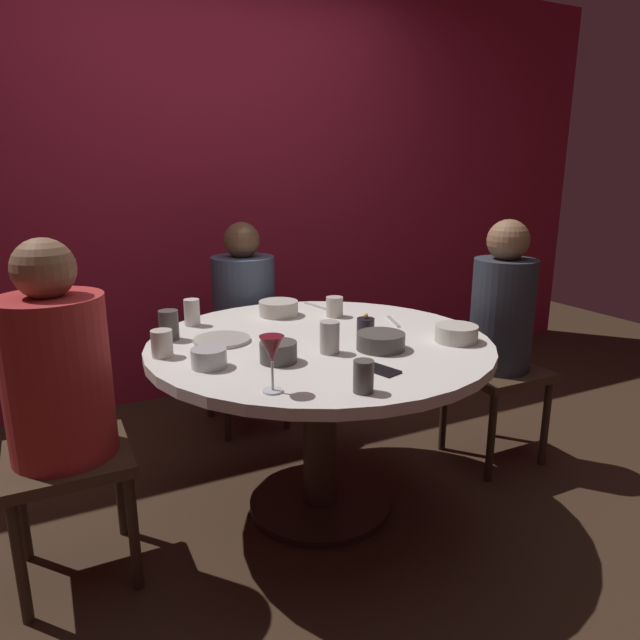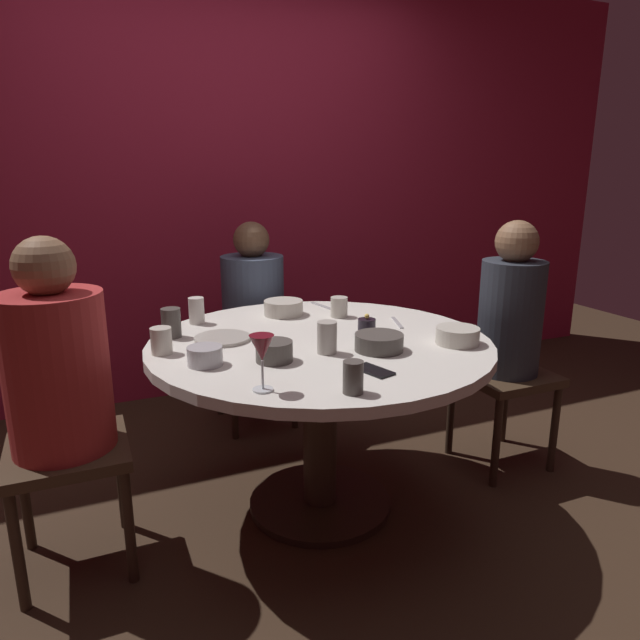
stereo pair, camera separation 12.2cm
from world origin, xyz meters
TOP-DOWN VIEW (x-y plane):
  - ground_plane at (0.00, 0.00)m, footprint 8.00×8.00m
  - back_wall at (0.00, 1.55)m, footprint 6.00×0.10m
  - dining_table at (0.00, 0.00)m, footprint 1.35×1.35m
  - seated_diner_left at (-0.95, 0.00)m, footprint 0.40×0.40m
  - seated_diner_back at (0.00, 0.92)m, footprint 0.40×0.40m
  - seated_diner_right at (0.95, 0.00)m, footprint 0.40×0.40m
  - candle_holder at (0.20, -0.02)m, footprint 0.07×0.07m
  - wine_glass at (-0.37, -0.42)m, footprint 0.08×0.08m
  - dinner_plate at (-0.36, 0.15)m, footprint 0.22×0.22m
  - cell_phone at (0.02, -0.41)m, footprint 0.11×0.15m
  - bowl_serving_large at (-0.48, -0.12)m, footprint 0.12×0.12m
  - bowl_salad_center at (0.15, -0.21)m, footprint 0.18×0.18m
  - bowl_small_white at (-0.00, 0.43)m, footprint 0.18×0.18m
  - bowl_sauce_side at (-0.25, -0.18)m, footprint 0.13×0.13m
  - bowl_rice_portion at (0.47, -0.26)m, footprint 0.17×0.17m
  - cup_near_candle at (-0.40, 0.44)m, footprint 0.07×0.07m
  - cup_by_left_diner at (-0.13, -0.55)m, footprint 0.06×0.06m
  - cup_by_right_diner at (-0.53, 0.26)m, footprint 0.08×0.08m
  - cup_center_front at (-0.04, -0.17)m, footprint 0.07×0.07m
  - cup_far_edge at (-0.60, 0.06)m, footprint 0.08×0.08m
  - cup_beside_wine at (0.22, 0.30)m, footprint 0.08×0.08m
  - fork_near_plate at (0.23, 0.51)m, footprint 0.05×0.18m
  - knife_near_plate at (0.41, 0.09)m, footprint 0.07×0.18m

SIDE VIEW (x-z plane):
  - ground_plane at x=0.00m, z-range 0.00..0.00m
  - dining_table at x=0.00m, z-range 0.22..0.96m
  - seated_diner_back at x=0.00m, z-range 0.14..1.27m
  - seated_diner_right at x=0.95m, z-range 0.14..1.31m
  - seated_diner_left at x=-0.95m, z-range 0.14..1.33m
  - fork_near_plate at x=0.23m, z-range 0.74..0.75m
  - knife_near_plate at x=0.41m, z-range 0.74..0.75m
  - cell_phone at x=0.02m, z-range 0.74..0.75m
  - dinner_plate at x=-0.36m, z-range 0.74..0.76m
  - bowl_salad_center at x=0.15m, z-range 0.74..0.80m
  - bowl_rice_portion at x=0.47m, z-range 0.74..0.81m
  - bowl_serving_large at x=-0.48m, z-range 0.74..0.81m
  - bowl_small_white at x=0.00m, z-range 0.74..0.81m
  - candle_holder at x=0.20m, z-range 0.73..0.82m
  - bowl_sauce_side at x=-0.25m, z-range 0.74..0.81m
  - cup_beside_wine at x=0.22m, z-range 0.74..0.83m
  - cup_far_edge at x=-0.60m, z-range 0.74..0.84m
  - cup_by_left_diner at x=-0.13m, z-range 0.74..0.84m
  - cup_near_candle at x=-0.40m, z-range 0.74..0.86m
  - cup_center_front at x=-0.04m, z-range 0.74..0.86m
  - cup_by_right_diner at x=-0.53m, z-range 0.74..0.86m
  - wine_glass at x=-0.37m, z-range 0.78..0.96m
  - back_wall at x=0.00m, z-range 0.00..2.60m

